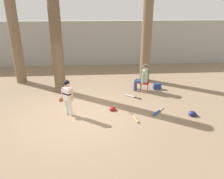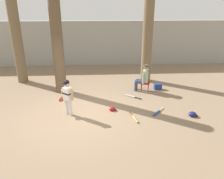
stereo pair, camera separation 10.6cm
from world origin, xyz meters
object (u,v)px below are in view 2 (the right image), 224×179
object	(u,v)px
tree_behind_spectator	(147,39)
bat_blue_youth	(157,112)
handbag_beside_stool	(158,87)
tree_far_left	(16,32)
batting_helmet_navy	(193,114)
young_ballplayer	(67,95)
batting_helmet_red	(112,109)
seated_spectator	(143,77)
folding_stool	(145,83)
bat_wood_tan	(135,118)
tree_near_player	(58,46)
bat_aluminum_silver	(131,96)

from	to	relation	value
tree_behind_spectator	bat_blue_youth	bearing A→B (deg)	-93.92
tree_behind_spectator	handbag_beside_stool	size ratio (longest dim) A/B	14.24
tree_far_left	batting_helmet_navy	xyz separation A→B (m)	(7.05, -4.01, -2.35)
handbag_beside_stool	bat_blue_youth	xyz separation A→B (m)	(-0.58, -2.31, -0.10)
young_ballplayer	tree_far_left	world-z (taller)	tree_far_left
batting_helmet_red	handbag_beside_stool	bearing A→B (deg)	42.20
seated_spectator	tree_far_left	xyz separation A→B (m)	(-5.74, 1.51, 1.79)
handbag_beside_stool	batting_helmet_red	world-z (taller)	handbag_beside_stool
young_ballplayer	handbag_beside_stool	bearing A→B (deg)	30.43
seated_spectator	bat_blue_youth	xyz separation A→B (m)	(0.14, -2.20, -0.61)
folding_stool	batting_helmet_navy	size ratio (longest dim) A/B	1.53
folding_stool	seated_spectator	world-z (taller)	seated_spectator
seated_spectator	tree_far_left	bearing A→B (deg)	165.23
tree_far_left	bat_blue_youth	xyz separation A→B (m)	(5.88, -3.71, -2.40)
bat_wood_tan	tree_near_player	bearing A→B (deg)	136.97
tree_far_left	tree_behind_spectator	bearing A→B (deg)	-1.46
young_ballplayer	folding_stool	world-z (taller)	young_ballplayer
seated_spectator	batting_helmet_red	bearing A→B (deg)	-128.05
handbag_beside_stool	tree_near_player	bearing A→B (deg)	-179.94
tree_near_player	bat_wood_tan	bearing A→B (deg)	-43.03
seated_spectator	bat_wood_tan	world-z (taller)	seated_spectator
bat_blue_youth	bat_aluminum_silver	world-z (taller)	same
handbag_beside_stool	batting_helmet_navy	xyz separation A→B (m)	(0.59, -2.60, -0.05)
handbag_beside_stool	folding_stool	bearing A→B (deg)	-168.12
tree_far_left	bat_aluminum_silver	xyz separation A→B (m)	(5.14, -2.23, -2.40)
bat_blue_youth	batting_helmet_navy	bearing A→B (deg)	-14.12
bat_aluminum_silver	seated_spectator	bearing A→B (deg)	49.60
seated_spectator	handbag_beside_stool	distance (m)	0.89
bat_aluminum_silver	bat_wood_tan	bearing A→B (deg)	-94.18
handbag_beside_stool	bat_wood_tan	distance (m)	3.07
handbag_beside_stool	batting_helmet_red	distance (m)	2.97
bat_wood_tan	batting_helmet_red	world-z (taller)	batting_helmet_red
tree_behind_spectator	tree_far_left	world-z (taller)	tree_far_left
batting_helmet_navy	folding_stool	bearing A→B (deg)	116.19
tree_behind_spectator	bat_aluminum_silver	bearing A→B (deg)	-115.49
tree_near_player	handbag_beside_stool	distance (m)	4.74
bat_blue_youth	bat_wood_tan	distance (m)	0.96
tree_near_player	handbag_beside_stool	world-z (taller)	tree_near_player
batting_helmet_navy	batting_helmet_red	xyz separation A→B (m)	(-2.79, 0.61, -0.01)
young_ballplayer	batting_helmet_red	xyz separation A→B (m)	(1.57, 0.22, -0.68)
bat_wood_tan	batting_helmet_red	bearing A→B (deg)	136.27
folding_stool	bat_aluminum_silver	world-z (taller)	folding_stool
tree_behind_spectator	batting_helmet_red	xyz separation A→B (m)	(-1.86, -3.25, -2.03)
tree_near_player	tree_behind_spectator	distance (m)	4.20
tree_behind_spectator	bat_wood_tan	bearing A→B (deg)	-105.90
tree_behind_spectator	young_ballplayer	world-z (taller)	tree_behind_spectator
tree_behind_spectator	bat_blue_youth	world-z (taller)	tree_behind_spectator
bat_aluminum_silver	bat_wood_tan	size ratio (longest dim) A/B	0.83
bat_blue_youth	tree_far_left	bearing A→B (deg)	147.73
tree_behind_spectator	batting_helmet_navy	bearing A→B (deg)	-76.44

